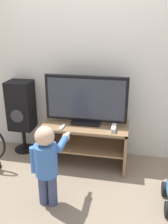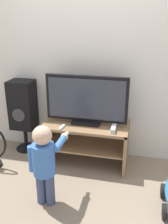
{
  "view_description": "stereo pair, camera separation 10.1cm",
  "coord_description": "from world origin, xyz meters",
  "px_view_note": "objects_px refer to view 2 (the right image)",
  "views": [
    {
      "loc": [
        0.54,
        -2.56,
        1.8
      ],
      "look_at": [
        0.0,
        0.15,
        0.74
      ],
      "focal_mm": 40.0,
      "sensor_mm": 36.0,
      "label": 1
    },
    {
      "loc": [
        0.64,
        -2.53,
        1.8
      ],
      "look_at": [
        0.0,
        0.15,
        0.74
      ],
      "focal_mm": 40.0,
      "sensor_mm": 36.0,
      "label": 2
    }
  ],
  "objects_px": {
    "television": "(86,101)",
    "speaker_tower": "(23,106)",
    "game_console": "(114,129)",
    "remote_primary": "(62,127)",
    "child": "(44,159)"
  },
  "relations": [
    {
      "from": "television",
      "to": "speaker_tower",
      "type": "relative_size",
      "value": 1.0
    },
    {
      "from": "game_console",
      "to": "remote_primary",
      "type": "height_order",
      "value": "game_console"
    },
    {
      "from": "television",
      "to": "speaker_tower",
      "type": "bearing_deg",
      "value": 172.42
    },
    {
      "from": "television",
      "to": "remote_primary",
      "type": "relative_size",
      "value": 7.64
    },
    {
      "from": "remote_primary",
      "to": "child",
      "type": "distance_m",
      "value": 0.66
    },
    {
      "from": "game_console",
      "to": "child",
      "type": "bearing_deg",
      "value": -128.59
    },
    {
      "from": "child",
      "to": "speaker_tower",
      "type": "relative_size",
      "value": 0.85
    },
    {
      "from": "game_console",
      "to": "speaker_tower",
      "type": "relative_size",
      "value": 0.18
    },
    {
      "from": "child",
      "to": "speaker_tower",
      "type": "distance_m",
      "value": 1.22
    },
    {
      "from": "speaker_tower",
      "to": "child",
      "type": "bearing_deg",
      "value": -54.61
    },
    {
      "from": "television",
      "to": "game_console",
      "type": "xyz_separation_m",
      "value": [
        0.36,
        -0.14,
        -0.27
      ]
    },
    {
      "from": "television",
      "to": "remote_primary",
      "type": "distance_m",
      "value": 0.44
    },
    {
      "from": "remote_primary",
      "to": "television",
      "type": "bearing_deg",
      "value": 39.03
    },
    {
      "from": "game_console",
      "to": "remote_primary",
      "type": "distance_m",
      "value": 0.62
    },
    {
      "from": "remote_primary",
      "to": "speaker_tower",
      "type": "distance_m",
      "value": 0.75
    }
  ]
}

